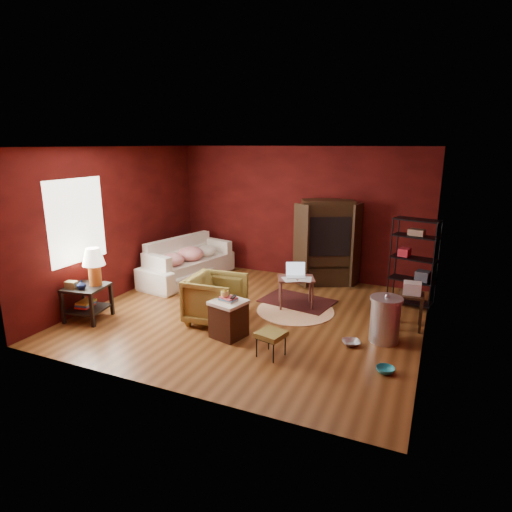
{
  "coord_description": "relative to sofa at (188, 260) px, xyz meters",
  "views": [
    {
      "loc": [
        2.82,
        -6.22,
        2.85
      ],
      "look_at": [
        0.0,
        0.2,
        1.0
      ],
      "focal_mm": 30.0,
      "sensor_mm": 36.0,
      "label": 1
    }
  ],
  "objects": [
    {
      "name": "tv_armoire",
      "position": [
        2.77,
        0.93,
        0.48
      ],
      "size": [
        1.26,
        1.05,
        1.75
      ],
      "rotation": [
        0.0,
        0.0,
        0.43
      ],
      "color": "black",
      "rests_on": "ground"
    },
    {
      "name": "pet_bowl_steel",
      "position": [
        3.85,
        -1.68,
        -0.3
      ],
      "size": [
        0.27,
        0.17,
        0.27
      ],
      "primitive_type": "imported",
      "rotation": [
        0.0,
        0.0,
        0.41
      ],
      "color": "silver",
      "rests_on": "ground"
    },
    {
      "name": "side_table",
      "position": [
        -0.32,
        -2.42,
        0.28
      ],
      "size": [
        0.7,
        0.7,
        1.2
      ],
      "rotation": [
        0.0,
        0.0,
        0.16
      ],
      "color": "black",
      "rests_on": "ground"
    },
    {
      "name": "laptop_desk",
      "position": [
        2.61,
        -0.55,
        0.05
      ],
      "size": [
        0.76,
        0.67,
        0.79
      ],
      "rotation": [
        0.0,
        0.0,
        0.41
      ],
      "color": "brown",
      "rests_on": "ground"
    },
    {
      "name": "wire_shelving",
      "position": [
        4.51,
        0.33,
        0.44
      ],
      "size": [
        0.84,
        0.51,
        1.59
      ],
      "rotation": [
        0.0,
        0.0,
        -0.23
      ],
      "color": "black",
      "rests_on": "ground"
    },
    {
      "name": "rug_round",
      "position": [
        2.68,
        -0.75,
        -0.43
      ],
      "size": [
        1.79,
        1.79,
        0.01
      ],
      "rotation": [
        0.0,
        0.0,
        -0.42
      ],
      "color": "white",
      "rests_on": "ground"
    },
    {
      "name": "pet_bowl_turquoise",
      "position": [
        4.41,
        -2.28,
        -0.32
      ],
      "size": [
        0.23,
        0.07,
        0.23
      ],
      "primitive_type": "imported",
      "rotation": [
        0.0,
        0.0,
        -0.0
      ],
      "color": "teal",
      "rests_on": "ground"
    },
    {
      "name": "trash_can",
      "position": [
        4.26,
        -1.35,
        -0.09
      ],
      "size": [
        0.58,
        0.58,
        0.74
      ],
      "rotation": [
        0.0,
        0.0,
        -0.26
      ],
      "color": "silver",
      "rests_on": "ground"
    },
    {
      "name": "hamper",
      "position": [
        2.08,
        -2.14,
        -0.14
      ],
      "size": [
        0.57,
        0.57,
        0.66
      ],
      "rotation": [
        0.0,
        0.0,
        -0.25
      ],
      "color": "#431F0F",
      "rests_on": "ground"
    },
    {
      "name": "sofa_cushions",
      "position": [
        -0.04,
        0.04,
        -0.04
      ],
      "size": [
        1.2,
        2.07,
        0.82
      ],
      "rotation": [
        0.0,
        0.0,
        -0.24
      ],
      "color": "silver",
      "rests_on": "sofa"
    },
    {
      "name": "armchair",
      "position": [
        1.63,
        -1.72,
        -0.01
      ],
      "size": [
        0.84,
        0.89,
        0.86
      ],
      "primitive_type": "imported",
      "rotation": [
        0.0,
        0.0,
        1.64
      ],
      "color": "black",
      "rests_on": "ground"
    },
    {
      "name": "small_stand",
      "position": [
        4.56,
        -0.7,
        0.13
      ],
      "size": [
        0.4,
        0.4,
        0.76
      ],
      "rotation": [
        0.0,
        0.0,
        0.06
      ],
      "color": "black",
      "rests_on": "ground"
    },
    {
      "name": "mug",
      "position": [
        2.04,
        -2.16,
        0.26
      ],
      "size": [
        0.14,
        0.12,
        0.12
      ],
      "primitive_type": "imported",
      "rotation": [
        0.0,
        0.0,
        0.22
      ],
      "color": "#FFE67C",
      "rests_on": "hamper"
    },
    {
      "name": "rug_oriental",
      "position": [
        2.57,
        -0.32,
        -0.42
      ],
      "size": [
        1.4,
        1.05,
        0.01
      ],
      "rotation": [
        0.0,
        0.0,
        -0.16
      ],
      "color": "#471413",
      "rests_on": "ground"
    },
    {
      "name": "sofa",
      "position": [
        0.0,
        0.0,
        0.0
      ],
      "size": [
        0.98,
        2.31,
        0.88
      ],
      "primitive_type": "imported",
      "rotation": [
        0.0,
        0.0,
        1.42
      ],
      "color": "silver",
      "rests_on": "ground"
    },
    {
      "name": "vase",
      "position": [
        -0.32,
        -2.62,
        0.21
      ],
      "size": [
        0.18,
        0.18,
        0.15
      ],
      "primitive_type": "imported",
      "rotation": [
        0.0,
        0.0,
        0.22
      ],
      "color": "#0C173E",
      "rests_on": "side_table"
    },
    {
      "name": "room",
      "position": [
        2.01,
        -1.26,
        0.97
      ],
      "size": [
        5.54,
        5.04,
        2.84
      ],
      "color": "brown",
      "rests_on": "ground"
    },
    {
      "name": "footstool",
      "position": [
        2.9,
        -2.46,
        -0.12
      ],
      "size": [
        0.43,
        0.43,
        0.36
      ],
      "rotation": [
        0.0,
        0.0,
        -0.24
      ],
      "color": "black",
      "rests_on": "ground"
    }
  ]
}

